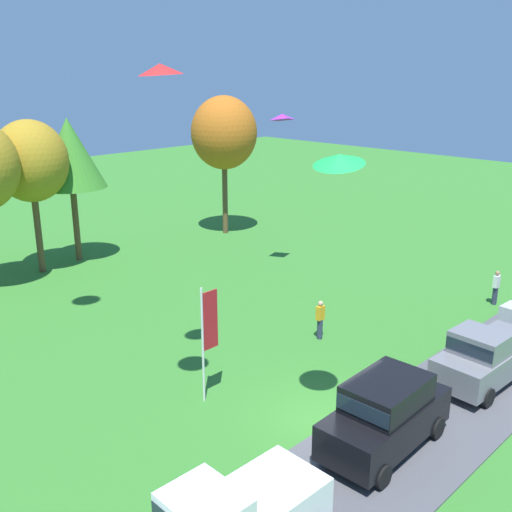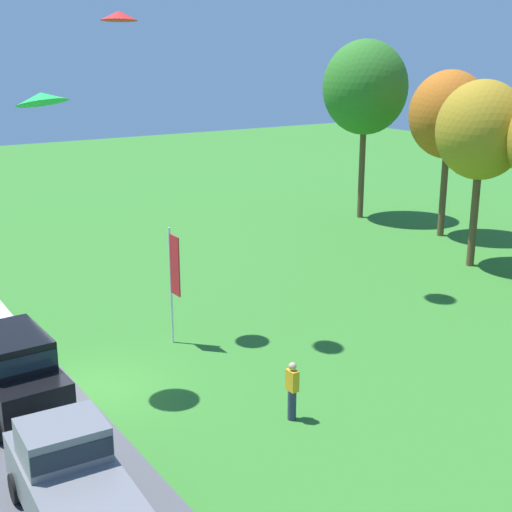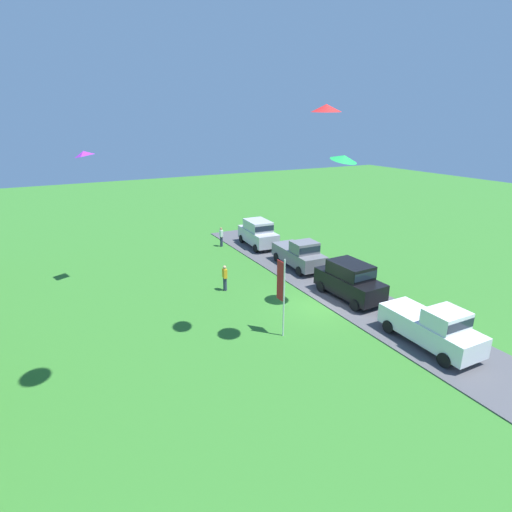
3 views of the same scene
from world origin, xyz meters
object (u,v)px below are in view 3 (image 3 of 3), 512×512
object	(u,v)px
car_pickup_by_flagpole	(433,327)
kite_diamond_high_right	(83,154)
car_suv_near_entrance	(350,279)
flag_banner	(282,287)
car_pickup_far_end	(300,254)
car_suv_mid_row	(258,232)
kite_delta_mid_center	(344,158)
kite_delta_topmost	(326,108)
person_watching_sky	(221,237)
person_on_lawn	(225,278)

from	to	relation	value
car_pickup_by_flagpole	kite_diamond_high_right	size ratio (longest dim) A/B	4.84
car_suv_near_entrance	flag_banner	world-z (taller)	flag_banner
flag_banner	kite_diamond_high_right	distance (m)	14.92
car_pickup_far_end	car_suv_mid_row	distance (m)	6.20
flag_banner	kite_delta_mid_center	bearing A→B (deg)	-75.80
car_pickup_far_end	kite_delta_topmost	size ratio (longest dim) A/B	4.18
car_suv_near_entrance	person_watching_sky	distance (m)	13.96
flag_banner	kite_delta_mid_center	size ratio (longest dim) A/B	2.89
kite_diamond_high_right	car_pickup_far_end	bearing A→B (deg)	-106.15
car_suv_near_entrance	car_suv_mid_row	bearing A→B (deg)	-0.81
car_pickup_far_end	person_watching_sky	bearing A→B (deg)	21.17
car_suv_near_entrance	person_watching_sky	xyz separation A→B (m)	(13.70, 2.63, -0.42)
person_watching_sky	car_suv_near_entrance	bearing A→B (deg)	-169.12
car_pickup_far_end	car_suv_mid_row	size ratio (longest dim) A/B	1.08
flag_banner	kite_delta_topmost	bearing A→B (deg)	-161.14
car_suv_mid_row	kite_diamond_high_right	bearing A→B (deg)	99.64
person_on_lawn	kite_delta_mid_center	distance (m)	10.49
car_suv_near_entrance	flag_banner	xyz separation A→B (m)	(-1.72, 5.95, 1.33)
car_pickup_far_end	person_watching_sky	xyz separation A→B (m)	(7.74, 3.00, -0.23)
car_pickup_far_end	person_on_lawn	distance (m)	6.73
person_watching_sky	kite_delta_topmost	size ratio (longest dim) A/B	1.41
car_suv_near_entrance	car_suv_mid_row	world-z (taller)	same
car_pickup_by_flagpole	kite_diamond_high_right	distance (m)	22.04
car_pickup_far_end	flag_banner	xyz separation A→B (m)	(-7.68, 6.32, 1.52)
car_suv_near_entrance	kite_diamond_high_right	distance (m)	18.02
person_on_lawn	car_pickup_far_end	bearing A→B (deg)	-79.43
car_suv_mid_row	kite_delta_topmost	xyz separation A→B (m)	(-15.85, 5.45, 9.64)
person_on_lawn	car_suv_mid_row	bearing A→B (deg)	-40.80
person_watching_sky	flag_banner	world-z (taller)	flag_banner
car_pickup_by_flagpole	kite_delta_mid_center	world-z (taller)	kite_delta_mid_center
car_suv_near_entrance	person_watching_sky	world-z (taller)	car_suv_near_entrance
car_pickup_far_end	person_on_lawn	world-z (taller)	car_pickup_far_end
person_on_lawn	flag_banner	distance (m)	6.69
car_suv_near_entrance	person_watching_sky	size ratio (longest dim) A/B	2.72
car_suv_near_entrance	person_on_lawn	size ratio (longest dim) A/B	2.72
car_pickup_far_end	kite_delta_mid_center	bearing A→B (deg)	163.20
car_suv_mid_row	person_watching_sky	size ratio (longest dim) A/B	2.75
car_suv_mid_row	person_watching_sky	distance (m)	3.23
kite_delta_topmost	car_pickup_by_flagpole	bearing A→B (deg)	-116.69
car_suv_near_entrance	kite_delta_topmost	xyz separation A→B (m)	(-3.69, 5.28, 9.64)
person_watching_sky	kite_diamond_high_right	xyz separation A→B (m)	(-3.81, 10.57, 7.68)
car_pickup_by_flagpole	car_suv_mid_row	bearing A→B (deg)	-1.08
kite_diamond_high_right	car_suv_mid_row	bearing A→B (deg)	-80.36
car_pickup_by_flagpole	kite_delta_mid_center	bearing A→B (deg)	14.43
person_on_lawn	car_suv_near_entrance	bearing A→B (deg)	-127.12
flag_banner	car_pickup_by_flagpole	bearing A→B (deg)	-128.14
car_suv_mid_row	kite_delta_mid_center	bearing A→B (deg)	172.01
car_suv_mid_row	flag_banner	distance (m)	15.23
person_watching_sky	kite_diamond_high_right	distance (m)	13.61
car_pickup_far_end	kite_diamond_high_right	world-z (taller)	kite_diamond_high_right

